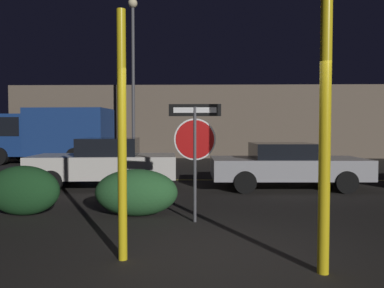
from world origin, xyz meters
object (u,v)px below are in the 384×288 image
Objects in this scene: passing_car_3 at (286,165)px; delivery_truck at (45,133)px; stop_sign at (195,139)px; street_lamp at (133,59)px; yellow_pole_left at (122,136)px; yellow_pole_right at (325,123)px; hedge_bush_2 at (136,192)px; hedge_bush_1 at (23,190)px; passing_car_2 at (106,162)px.

delivery_truck reaches higher than passing_car_3.
street_lamp reaches higher than stop_sign.
delivery_truck is (-7.60, 11.50, -0.02)m from stop_sign.
yellow_pole_left is 2.51m from yellow_pole_right.
yellow_pole_right reaches higher than stop_sign.
delivery_truck is (-9.17, 13.92, -0.27)m from yellow_pole_right.
yellow_pole_right reaches higher than delivery_truck.
stop_sign is 0.48× the size of passing_car_3.
stop_sign is at bearing -21.82° from hedge_bush_2.
delivery_truck is 0.77× the size of street_lamp.
yellow_pole_left is 1.99× the size of hedge_bush_2.
hedge_bush_1 is at bearing 149.92° from yellow_pole_right.
passing_car_2 is at bearing 125.30° from stop_sign.
hedge_bush_2 is 12.82m from delivery_truck.
yellow_pole_right is at bearing -9.37° from yellow_pole_left.
passing_car_3 is (3.74, 3.55, 0.21)m from hedge_bush_2.
yellow_pole_right is at bearing -71.19° from street_lamp.
stop_sign is 0.61× the size of yellow_pole_right.
yellow_pole_left is 3.69m from hedge_bush_1.
yellow_pole_left is at bearing -80.36° from street_lamp.
delivery_truck is (-6.69, 13.52, -0.11)m from yellow_pole_left.
hedge_bush_1 reaches higher than hedge_bush_2.
yellow_pole_right is 6.61m from passing_car_3.
street_lamp is at bearing -144.26° from passing_car_3.
passing_car_3 is 0.72× the size of delivery_truck.
stop_sign is 4.85m from passing_car_3.
yellow_pole_left is 0.72× the size of passing_car_3.
yellow_pole_right is 15.26m from street_lamp.
delivery_truck is at bearing 123.36° from yellow_pole_right.
hedge_bush_2 is (-0.25, 2.48, -1.16)m from yellow_pole_left.
hedge_bush_2 is at bearing -79.51° from street_lamp.
hedge_bush_2 is at bearing 160.22° from stop_sign.
street_lamp is (0.18, 11.21, 4.65)m from hedge_bush_1.
hedge_bush_1 is at bearing -90.90° from street_lamp.
passing_car_3 is 0.55× the size of street_lamp.
delivery_truck is at bearing -177.86° from street_lamp.
yellow_pole_right is at bearing -151.93° from passing_car_2.
hedge_bush_1 is 6.97m from passing_car_3.
hedge_bush_1 is 0.33× the size of passing_car_2.
delivery_truck reaches higher than hedge_bush_2.
yellow_pole_left reaches higher than hedge_bush_1.
hedge_bush_1 is 0.23× the size of delivery_truck.
yellow_pole_left is at bearing 170.63° from yellow_pole_right.
passing_car_3 is at bearing 43.51° from hedge_bush_2.
passing_car_2 reaches higher than hedge_bush_2.
passing_car_2 is at bearing 123.11° from yellow_pole_right.
delivery_truck is at bearing 120.27° from hedge_bush_2.
street_lamp is at bearing 99.64° from yellow_pole_left.
yellow_pole_right is 2.46× the size of hedge_bush_1.
stop_sign is at bearing -34.22° from passing_car_3.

